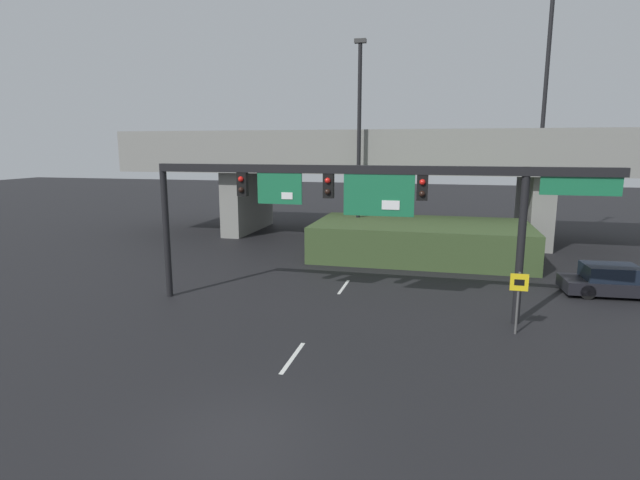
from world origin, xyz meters
TOP-DOWN VIEW (x-y plane):
  - ground_plane at (0.00, 0.00)m, footprint 160.00×160.00m
  - lane_markings at (0.00, 12.49)m, footprint 0.14×35.10m
  - signal_gantry at (1.14, 9.22)m, footprint 17.60×0.44m
  - speed_limit_sign at (6.99, 8.08)m, footprint 0.60×0.11m
  - highway_light_pole_near at (9.87, 22.92)m, footprint 0.70×0.36m
  - highway_light_pole_far at (-0.83, 21.22)m, footprint 0.70×0.36m
  - overpass_bridge at (0.00, 26.38)m, footprint 36.40×9.18m
  - grass_embankment at (3.16, 19.82)m, footprint 12.31×6.82m
  - parked_sedan_near_right at (11.74, 14.05)m, footprint 4.39×2.16m

SIDE VIEW (x-z plane):
  - ground_plane at x=0.00m, z-range 0.00..0.00m
  - lane_markings at x=0.00m, z-range 0.00..0.01m
  - parked_sedan_near_right at x=11.74m, z-range -0.05..1.30m
  - grass_embankment at x=3.16m, z-range 0.00..2.06m
  - speed_limit_sign at x=6.99m, z-range 0.34..2.57m
  - signal_gantry at x=1.14m, z-range 1.85..7.60m
  - overpass_bridge at x=0.00m, z-range 1.32..8.82m
  - highway_light_pole_far at x=-0.83m, z-range 0.37..13.09m
  - highway_light_pole_near at x=9.87m, z-range 0.38..18.21m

